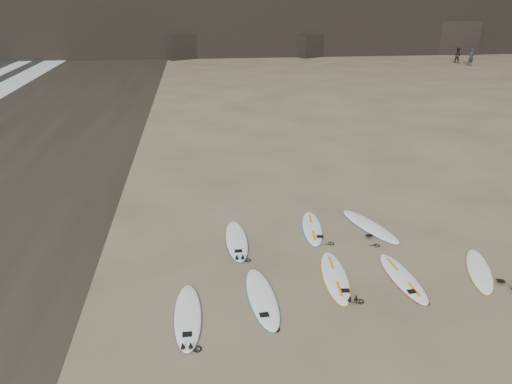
# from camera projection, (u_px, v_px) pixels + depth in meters

# --- Properties ---
(ground) EXTENTS (240.00, 240.00, 0.00)m
(ground) POSITION_uv_depth(u_px,v_px,m) (361.00, 279.00, 13.05)
(ground) COLOR #897559
(ground) RESTS_ON ground
(surfboard_0) EXTENTS (0.63, 2.59, 0.09)m
(surfboard_0) POSITION_uv_depth(u_px,v_px,m) (188.00, 316.00, 11.53)
(surfboard_0) COLOR white
(surfboard_0) RESTS_ON ground
(surfboard_1) EXTENTS (0.82, 2.74, 0.10)m
(surfboard_1) POSITION_uv_depth(u_px,v_px,m) (262.00, 297.00, 12.21)
(surfboard_1) COLOR white
(surfboard_1) RESTS_ON ground
(surfboard_2) EXTENTS (0.86, 2.65, 0.09)m
(surfboard_2) POSITION_uv_depth(u_px,v_px,m) (335.00, 276.00, 13.09)
(surfboard_2) COLOR white
(surfboard_2) RESTS_ON ground
(surfboard_3) EXTENTS (0.79, 2.56, 0.09)m
(surfboard_3) POSITION_uv_depth(u_px,v_px,m) (403.00, 277.00, 13.05)
(surfboard_3) COLOR white
(surfboard_3) RESTS_ON ground
(surfboard_4) EXTENTS (1.38, 2.44, 0.09)m
(surfboard_4) POSITION_uv_depth(u_px,v_px,m) (479.00, 270.00, 13.39)
(surfboard_4) COLOR white
(surfboard_4) RESTS_ON ground
(surfboard_5) EXTENTS (0.64, 2.62, 0.09)m
(surfboard_5) POSITION_uv_depth(u_px,v_px,m) (237.00, 240.00, 14.96)
(surfboard_5) COLOR white
(surfboard_5) RESTS_ON ground
(surfboard_6) EXTENTS (0.89, 2.50, 0.09)m
(surfboard_6) POSITION_uv_depth(u_px,v_px,m) (312.00, 228.00, 15.74)
(surfboard_6) COLOR white
(surfboard_6) RESTS_ON ground
(surfboard_7) EXTENTS (1.52, 2.77, 0.10)m
(surfboard_7) POSITION_uv_depth(u_px,v_px,m) (370.00, 226.00, 15.85)
(surfboard_7) COLOR white
(surfboard_7) RESTS_ON ground
(person_a) EXTENTS (0.70, 0.56, 1.67)m
(person_a) POSITION_uv_depth(u_px,v_px,m) (471.00, 57.00, 48.03)
(person_a) COLOR black
(person_a) RESTS_ON ground
(person_b) EXTENTS (0.92, 0.95, 1.54)m
(person_b) POSITION_uv_depth(u_px,v_px,m) (457.00, 55.00, 49.93)
(person_b) COLOR black
(person_b) RESTS_ON ground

